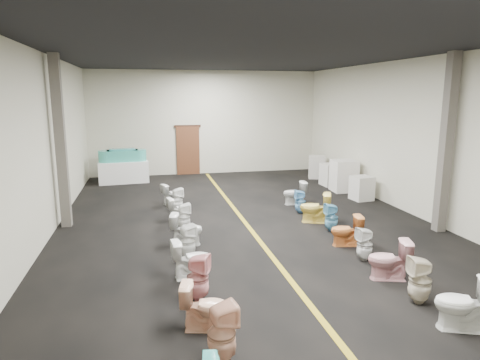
% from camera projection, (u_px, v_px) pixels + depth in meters
% --- Properties ---
extents(floor, '(16.00, 16.00, 0.00)m').
position_uv_depth(floor, '(247.00, 225.00, 11.55)').
color(floor, black).
rests_on(floor, ground).
extents(ceiling, '(16.00, 16.00, 0.00)m').
position_uv_depth(ceiling, '(248.00, 53.00, 10.67)').
color(ceiling, black).
rests_on(ceiling, ground).
extents(wall_back, '(10.00, 0.00, 10.00)m').
position_uv_depth(wall_back, '(205.00, 123.00, 18.77)').
color(wall_back, beige).
rests_on(wall_back, ground).
extents(wall_front, '(10.00, 0.00, 10.00)m').
position_uv_depth(wall_front, '(477.00, 249.00, 3.45)').
color(wall_front, beige).
rests_on(wall_front, ground).
extents(wall_left, '(0.00, 16.00, 16.00)m').
position_uv_depth(wall_left, '(41.00, 147.00, 10.06)').
color(wall_left, beige).
rests_on(wall_left, ground).
extents(wall_right, '(0.00, 16.00, 16.00)m').
position_uv_depth(wall_right, '(418.00, 138.00, 12.16)').
color(wall_right, beige).
rests_on(wall_right, ground).
extents(aisle_stripe, '(0.12, 15.60, 0.01)m').
position_uv_depth(aisle_stripe, '(247.00, 225.00, 11.55)').
color(aisle_stripe, '#9A8216').
rests_on(aisle_stripe, floor).
extents(back_door, '(1.00, 0.10, 2.10)m').
position_uv_depth(back_door, '(188.00, 151.00, 18.78)').
color(back_door, '#562D19').
rests_on(back_door, floor).
extents(door_frame, '(1.15, 0.08, 0.10)m').
position_uv_depth(door_frame, '(187.00, 126.00, 18.58)').
color(door_frame, '#331C11').
rests_on(door_frame, back_door).
extents(column_left, '(0.25, 0.25, 4.50)m').
position_uv_depth(column_left, '(60.00, 143.00, 11.07)').
color(column_left, '#59544C').
rests_on(column_left, floor).
extents(column_right, '(0.25, 0.25, 4.50)m').
position_uv_depth(column_right, '(446.00, 144.00, 10.67)').
color(column_right, '#59544C').
rests_on(column_right, floor).
extents(display_table, '(2.00, 1.13, 0.85)m').
position_uv_depth(display_table, '(123.00, 172.00, 17.16)').
color(display_table, white).
rests_on(display_table, floor).
extents(bathtub, '(1.86, 0.75, 0.55)m').
position_uv_depth(bathtub, '(123.00, 156.00, 17.03)').
color(bathtub, teal).
rests_on(bathtub, display_table).
extents(appliance_crate_a, '(0.69, 0.69, 0.80)m').
position_uv_depth(appliance_crate_a, '(362.00, 188.00, 14.28)').
color(appliance_crate_a, silver).
rests_on(appliance_crate_a, floor).
extents(appliance_crate_b, '(0.88, 0.88, 1.14)m').
position_uv_depth(appliance_crate_b, '(344.00, 176.00, 15.54)').
color(appliance_crate_b, silver).
rests_on(appliance_crate_b, floor).
extents(appliance_crate_c, '(0.79, 0.79, 0.85)m').
position_uv_depth(appliance_crate_c, '(332.00, 175.00, 16.54)').
color(appliance_crate_c, silver).
rests_on(appliance_crate_c, floor).
extents(appliance_crate_d, '(0.84, 0.84, 0.94)m').
position_uv_depth(appliance_crate_d, '(317.00, 167.00, 18.01)').
color(appliance_crate_d, beige).
rests_on(appliance_crate_d, floor).
extents(toilet_left_1, '(0.45, 0.44, 0.84)m').
position_uv_depth(toilet_left_1, '(222.00, 333.00, 5.56)').
color(toilet_left_1, '#E3A889').
rests_on(toilet_left_1, floor).
extents(toilet_left_2, '(0.80, 0.57, 0.74)m').
position_uv_depth(toilet_left_2, '(205.00, 306.00, 6.38)').
color(toilet_left_2, '#F9BC98').
rests_on(toilet_left_2, floor).
extents(toilet_left_3, '(0.50, 0.49, 0.83)m').
position_uv_depth(toilet_left_3, '(198.00, 278.00, 7.26)').
color(toilet_left_3, pink).
rests_on(toilet_left_3, floor).
extents(toilet_left_4, '(0.78, 0.49, 0.76)m').
position_uv_depth(toilet_left_4, '(191.00, 259.00, 8.20)').
color(toilet_left_4, white).
rests_on(toilet_left_4, floor).
extents(toilet_left_5, '(0.43, 0.43, 0.74)m').
position_uv_depth(toilet_left_5, '(187.00, 241.00, 9.19)').
color(toilet_left_5, white).
rests_on(toilet_left_5, floor).
extents(toilet_left_6, '(0.81, 0.58, 0.75)m').
position_uv_depth(toilet_left_6, '(187.00, 229.00, 10.00)').
color(toilet_left_6, silver).
rests_on(toilet_left_6, floor).
extents(toilet_left_7, '(0.37, 0.36, 0.72)m').
position_uv_depth(toilet_left_7, '(184.00, 217.00, 11.05)').
color(toilet_left_7, white).
rests_on(toilet_left_7, floor).
extents(toilet_left_8, '(0.73, 0.51, 0.67)m').
position_uv_depth(toilet_left_8, '(179.00, 209.00, 11.90)').
color(toilet_left_8, white).
rests_on(toilet_left_8, floor).
extents(toilet_left_9, '(0.39, 0.39, 0.73)m').
position_uv_depth(toilet_left_9, '(177.00, 200.00, 12.82)').
color(toilet_left_9, white).
rests_on(toilet_left_9, floor).
extents(toilet_left_10, '(0.74, 0.60, 0.66)m').
position_uv_depth(toilet_left_10, '(172.00, 194.00, 13.76)').
color(toilet_left_10, white).
rests_on(toilet_left_10, floor).
extents(toilet_right_1, '(0.93, 0.73, 0.83)m').
position_uv_depth(toilet_right_1, '(464.00, 304.00, 6.35)').
color(toilet_right_1, white).
rests_on(toilet_right_1, floor).
extents(toilet_right_2, '(0.43, 0.43, 0.82)m').
position_uv_depth(toilet_right_2, '(420.00, 280.00, 7.17)').
color(toilet_right_2, beige).
rests_on(toilet_right_2, floor).
extents(toilet_right_3, '(0.87, 0.64, 0.79)m').
position_uv_depth(toilet_right_3, '(389.00, 260.00, 8.11)').
color(toilet_right_3, '#DB9DA1').
rests_on(toilet_right_3, floor).
extents(toilet_right_4, '(0.35, 0.34, 0.73)m').
position_uv_depth(toilet_right_4, '(365.00, 244.00, 9.03)').
color(toilet_right_4, silver).
rests_on(toilet_right_4, floor).
extents(toilet_right_5, '(0.77, 0.53, 0.73)m').
position_uv_depth(toilet_right_5, '(346.00, 231.00, 9.94)').
color(toilet_right_5, orange).
rests_on(toilet_right_5, floor).
extents(toilet_right_6, '(0.35, 0.34, 0.74)m').
position_uv_depth(toilet_right_6, '(331.00, 217.00, 10.99)').
color(toilet_right_6, '#67AECF').
rests_on(toilet_right_6, floor).
extents(toilet_right_7, '(0.94, 0.74, 0.84)m').
position_uv_depth(toilet_right_7, '(315.00, 208.00, 11.74)').
color(toilet_right_7, '#F6D85B').
rests_on(toilet_right_7, floor).
extents(toilet_right_8, '(0.37, 0.36, 0.71)m').
position_uv_depth(toilet_right_8, '(300.00, 202.00, 12.67)').
color(toilet_right_8, '#6DB0DF').
rests_on(toilet_right_8, floor).
extents(toilet_right_9, '(0.75, 0.45, 0.74)m').
position_uv_depth(toilet_right_9, '(295.00, 193.00, 13.69)').
color(toilet_right_9, silver).
rests_on(toilet_right_9, floor).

